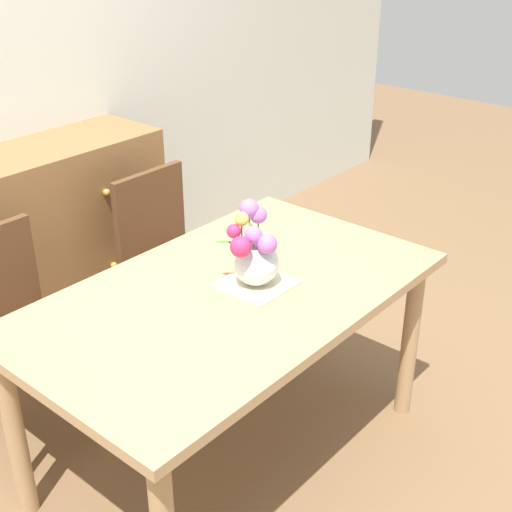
# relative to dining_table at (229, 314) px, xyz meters

# --- Properties ---
(ground_plane) EXTENTS (12.00, 12.00, 0.00)m
(ground_plane) POSITION_rel_dining_table_xyz_m (0.00, 0.00, -0.68)
(ground_plane) COLOR brown
(dining_table) EXTENTS (1.57, 0.93, 0.78)m
(dining_table) POSITION_rel_dining_table_xyz_m (0.00, 0.00, 0.00)
(dining_table) COLOR tan
(dining_table) RESTS_ON ground_plane
(chair_left) EXTENTS (0.42, 0.42, 0.90)m
(chair_left) POSITION_rel_dining_table_xyz_m (-0.43, 0.81, -0.16)
(chair_left) COLOR brown
(chair_left) RESTS_ON ground_plane
(chair_right) EXTENTS (0.42, 0.42, 0.90)m
(chair_right) POSITION_rel_dining_table_xyz_m (0.43, 0.81, -0.16)
(chair_right) COLOR brown
(chair_right) RESTS_ON ground_plane
(dresser) EXTENTS (1.40, 0.47, 1.00)m
(dresser) POSITION_rel_dining_table_xyz_m (0.02, 1.33, -0.18)
(dresser) COLOR olive
(dresser) RESTS_ON ground_plane
(placemat) EXTENTS (0.24, 0.24, 0.01)m
(placemat) POSITION_rel_dining_table_xyz_m (0.10, -0.05, 0.10)
(placemat) COLOR beige
(placemat) RESTS_ON dining_table
(flower_vase) EXTENTS (0.27, 0.23, 0.28)m
(flower_vase) POSITION_rel_dining_table_xyz_m (0.09, -0.04, 0.23)
(flower_vase) COLOR silver
(flower_vase) RESTS_ON placemat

